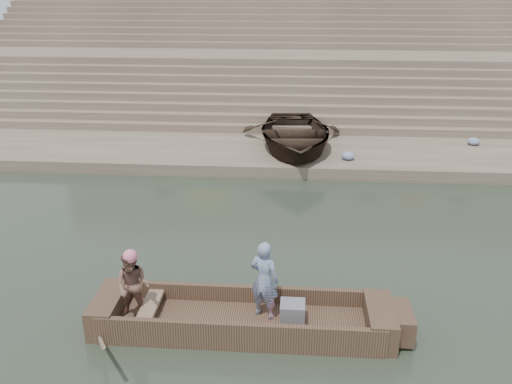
# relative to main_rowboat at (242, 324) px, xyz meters

# --- Properties ---
(ground) EXTENTS (120.00, 120.00, 0.00)m
(ground) POSITION_rel_main_rowboat_xyz_m (0.91, 2.17, -0.11)
(ground) COLOR #293427
(ground) RESTS_ON ground
(lower_landing) EXTENTS (32.00, 4.00, 0.40)m
(lower_landing) POSITION_rel_main_rowboat_xyz_m (0.91, 10.17, 0.09)
(lower_landing) COLOR gray
(lower_landing) RESTS_ON ground
(mid_landing) EXTENTS (32.00, 3.00, 2.80)m
(mid_landing) POSITION_rel_main_rowboat_xyz_m (0.91, 17.67, 1.29)
(mid_landing) COLOR gray
(mid_landing) RESTS_ON ground
(upper_landing) EXTENTS (32.00, 3.00, 5.20)m
(upper_landing) POSITION_rel_main_rowboat_xyz_m (0.91, 24.67, 2.49)
(upper_landing) COLOR gray
(upper_landing) RESTS_ON ground
(ghat_steps) EXTENTS (32.00, 11.00, 5.20)m
(ghat_steps) POSITION_rel_main_rowboat_xyz_m (0.91, 19.36, 1.69)
(ghat_steps) COLOR gray
(ghat_steps) RESTS_ON ground
(main_rowboat) EXTENTS (5.00, 1.30, 0.22)m
(main_rowboat) POSITION_rel_main_rowboat_xyz_m (0.00, 0.00, 0.00)
(main_rowboat) COLOR brown
(main_rowboat) RESTS_ON ground
(rowboat_trim) EXTENTS (6.04, 2.63, 2.04)m
(rowboat_trim) POSITION_rel_main_rowboat_xyz_m (0.21, -0.01, 0.20)
(rowboat_trim) COLOR brown
(rowboat_trim) RESTS_ON ground
(standing_man) EXTENTS (0.67, 0.56, 1.55)m
(standing_man) POSITION_rel_main_rowboat_xyz_m (0.41, 0.16, 0.89)
(standing_man) COLOR navy
(standing_man) RESTS_ON main_rowboat
(rowing_man) EXTENTS (0.70, 0.57, 1.37)m
(rowing_man) POSITION_rel_main_rowboat_xyz_m (-2.00, -0.10, 0.79)
(rowing_man) COLOR #236A52
(rowing_man) RESTS_ON main_rowboat
(television) EXTENTS (0.46, 0.42, 0.40)m
(television) POSITION_rel_main_rowboat_xyz_m (0.93, 0.00, 0.31)
(television) COLOR slate
(television) RESTS_ON main_rowboat
(beached_rowboat) EXTENTS (4.17, 5.56, 1.10)m
(beached_rowboat) POSITION_rel_main_rowboat_xyz_m (0.85, 10.28, 0.84)
(beached_rowboat) COLOR #2D2116
(beached_rowboat) RESTS_ON lower_landing
(cloth_bundles) EXTENTS (5.21, 2.53, 0.26)m
(cloth_bundles) POSITION_rel_main_rowboat_xyz_m (5.08, 10.24, 0.42)
(cloth_bundles) COLOR #3F5999
(cloth_bundles) RESTS_ON lower_landing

